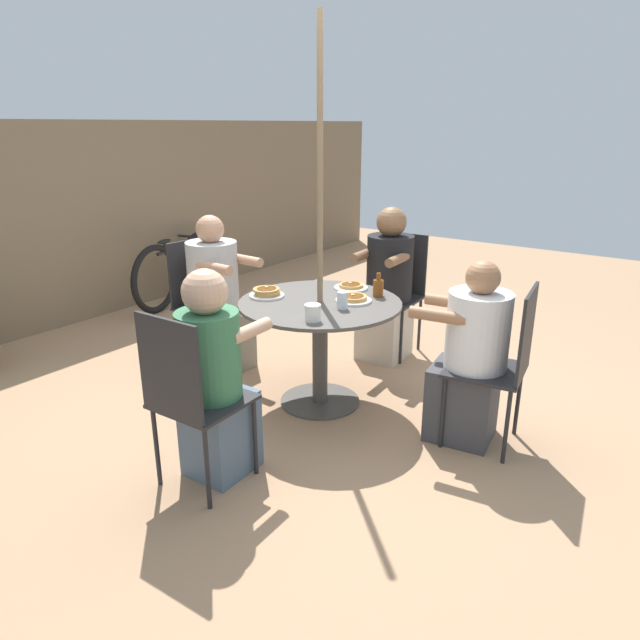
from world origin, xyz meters
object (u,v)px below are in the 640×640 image
object	(u,v)px
patio_chair_south	(503,359)
coffee_cup	(313,313)
patio_chair_west	(397,286)
diner_north	(217,301)
syrup_bottle	(378,287)
pancake_plate_c	(351,287)
patio_chair_north	(201,295)
patio_table	(320,326)
diner_south	(470,361)
diner_west	(387,291)
bicycle	(178,270)
pancake_plate_a	(353,299)
diner_east	(214,383)
pancake_plate_b	(267,293)
drinking_glass_a	(342,300)
patio_chair_east	(189,393)

from	to	relation	value
patio_chair_south	coffee_cup	world-z (taller)	patio_chair_south
patio_chair_west	diner_north	bearing A→B (deg)	47.67
patio_chair_south	syrup_bottle	world-z (taller)	patio_chair_south
pancake_plate_c	coffee_cup	distance (m)	0.72
patio_chair_north	patio_chair_south	size ratio (longest dim) A/B	1.00
patio_table	diner_south	xyz separation A→B (m)	(0.14, -0.97, -0.05)
diner_west	patio_chair_south	bearing A→B (deg)	142.59
coffee_cup	patio_table	bearing A→B (deg)	29.66
patio_table	bicycle	distance (m)	2.74
syrup_bottle	diner_south	bearing A→B (deg)	-103.69
syrup_bottle	bicycle	bearing A→B (deg)	76.36
pancake_plate_a	bicycle	world-z (taller)	pancake_plate_a
patio_table	patio_chair_north	world-z (taller)	patio_chair_north
diner_east	diner_south	distance (m)	1.46
pancake_plate_b	drinking_glass_a	distance (m)	0.55
pancake_plate_b	pancake_plate_c	xyz separation A→B (m)	(0.48, -0.35, -0.01)
patio_chair_east	coffee_cup	xyz separation A→B (m)	(0.83, -0.14, 0.22)
pancake_plate_c	drinking_glass_a	bearing A→B (deg)	-153.95
syrup_bottle	patio_chair_west	bearing A→B (deg)	20.18
patio_chair_north	patio_chair_east	distance (m)	1.70
syrup_bottle	drinking_glass_a	size ratio (longest dim) A/B	1.48
patio_chair_west	coffee_cup	size ratio (longest dim) A/B	9.73
pancake_plate_b	pancake_plate_c	world-z (taller)	pancake_plate_b
coffee_cup	drinking_glass_a	size ratio (longest dim) A/B	0.92
patio_chair_north	bicycle	size ratio (longest dim) A/B	0.68
patio_table	patio_chair_north	bearing A→B (deg)	88.16
bicycle	syrup_bottle	bearing A→B (deg)	-116.28
patio_chair_north	bicycle	world-z (taller)	patio_chair_north
patio_chair_north	diner_west	world-z (taller)	diner_west
drinking_glass_a	pancake_plate_c	bearing A→B (deg)	26.05
patio_chair_west	bicycle	bearing A→B (deg)	0.53
patio_chair_east	patio_chair_west	distance (m)	2.32
diner_south	pancake_plate_a	xyz separation A→B (m)	(-0.02, 0.80, 0.24)
drinking_glass_a	patio_chair_north	bearing A→B (deg)	86.73
patio_chair_north	diner_west	size ratio (longest dim) A/B	0.80
pancake_plate_c	syrup_bottle	world-z (taller)	syrup_bottle
patio_table	diner_east	size ratio (longest dim) A/B	0.92
diner_east	patio_chair_west	world-z (taller)	diner_east
pancake_plate_c	bicycle	bearing A→B (deg)	76.10
patio_chair_south	drinking_glass_a	distance (m)	1.00
patio_table	bicycle	bearing A→B (deg)	68.69
patio_chair_east	pancake_plate_a	bearing A→B (deg)	82.04
diner_north	pancake_plate_c	xyz separation A→B (m)	(0.33, -0.98, 0.20)
patio_chair_west	pancake_plate_b	size ratio (longest dim) A/B	4.15
patio_chair_north	pancake_plate_c	bearing A→B (deg)	107.49
patio_table	diner_north	size ratio (longest dim) A/B	0.89
patio_chair_south	coffee_cup	size ratio (longest dim) A/B	9.73
patio_chair_north	diner_south	distance (m)	2.13
pancake_plate_c	bicycle	xyz separation A→B (m)	(0.63, 2.55, -0.38)
pancake_plate_a	syrup_bottle	size ratio (longest dim) A/B	1.45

